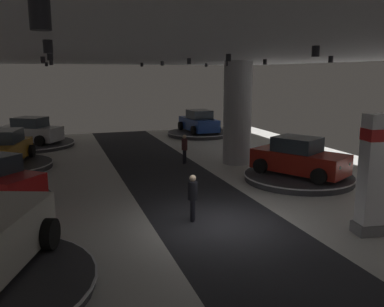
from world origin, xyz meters
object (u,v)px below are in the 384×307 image
(column_right, at_px, (237,113))
(display_car_mid_right, at_px, (299,158))
(display_platform_deep_right, at_px, (199,133))
(visitor_walking_near, at_px, (184,147))
(display_platform_mid_right, at_px, (298,177))
(display_platform_far_left, at_px, (5,166))
(display_car_deep_right, at_px, (199,122))
(display_car_deep_left, at_px, (29,131))
(visitor_walking_far, at_px, (193,195))
(display_car_far_left, at_px, (3,148))
(brand_sign_pylon, at_px, (379,173))
(display_platform_deep_left, at_px, (30,144))

(column_right, bearing_deg, display_car_mid_right, -75.49)
(display_platform_deep_right, xyz_separation_m, visitor_walking_near, (-4.04, -9.07, 0.73))
(display_platform_deep_right, relative_size, visitor_walking_near, 3.08)
(display_platform_mid_right, relative_size, display_car_mid_right, 1.10)
(display_platform_far_left, bearing_deg, display_car_deep_right, 28.92)
(display_car_deep_left, distance_m, display_car_mid_right, 18.02)
(display_car_deep_left, relative_size, visitor_walking_far, 2.84)
(display_car_far_left, bearing_deg, display_platform_far_left, -103.38)
(brand_sign_pylon, height_order, visitor_walking_near, brand_sign_pylon)
(column_right, height_order, display_platform_mid_right, column_right)
(column_right, distance_m, visitor_walking_near, 3.39)
(column_right, distance_m, display_platform_far_left, 12.45)
(display_platform_mid_right, height_order, display_car_mid_right, display_car_mid_right)
(brand_sign_pylon, bearing_deg, column_right, 89.22)
(visitor_walking_near, bearing_deg, display_car_deep_left, 135.01)
(visitor_walking_near, distance_m, visitor_walking_far, 8.75)
(display_platform_deep_right, distance_m, visitor_walking_near, 9.95)
(display_platform_mid_right, xyz_separation_m, visitor_walking_near, (-3.85, 5.12, 0.74))
(visitor_walking_far, bearing_deg, display_platform_deep_left, 109.45)
(display_car_mid_right, bearing_deg, display_platform_mid_right, -61.10)
(display_car_deep_left, relative_size, display_platform_mid_right, 0.90)
(display_platform_deep_right, bearing_deg, brand_sign_pylon, -94.10)
(display_platform_far_left, height_order, display_platform_mid_right, display_platform_far_left)
(brand_sign_pylon, distance_m, display_car_deep_right, 20.32)
(brand_sign_pylon, relative_size, display_car_deep_left, 0.82)
(display_car_deep_left, height_order, display_car_deep_right, display_car_deep_right)
(display_car_far_left, bearing_deg, visitor_walking_near, -10.87)
(column_right, bearing_deg, display_car_far_left, 167.81)
(display_car_deep_left, distance_m, display_car_deep_right, 12.33)
(display_platform_deep_left, xyz_separation_m, display_car_deep_right, (12.33, 0.76, 0.93))
(column_right, relative_size, display_car_deep_right, 1.28)
(display_platform_deep_left, bearing_deg, display_platform_far_left, -97.78)
(brand_sign_pylon, height_order, display_car_far_left, brand_sign_pylon)
(column_right, height_order, display_car_far_left, column_right)
(display_platform_mid_right, relative_size, display_car_deep_right, 1.16)
(brand_sign_pylon, xyz_separation_m, display_platform_mid_right, (1.27, 6.09, -1.75))
(visitor_walking_far, bearing_deg, visitor_walking_near, 74.15)
(display_platform_deep_left, bearing_deg, display_car_deep_left, -31.64)
(column_right, bearing_deg, display_platform_far_left, 167.96)
(display_car_deep_right, bearing_deg, display_car_deep_left, -176.37)
(display_car_deep_left, bearing_deg, display_platform_deep_left, 148.36)
(column_right, height_order, display_platform_deep_left, column_right)
(brand_sign_pylon, distance_m, visitor_walking_far, 5.80)
(display_platform_far_left, distance_m, display_car_deep_right, 15.13)
(display_car_deep_left, xyz_separation_m, display_platform_mid_right, (12.11, -13.38, -0.86))
(column_right, xyz_separation_m, display_car_mid_right, (1.11, -4.29, -1.68))
(display_car_mid_right, height_order, visitor_walking_far, display_car_mid_right)
(display_platform_deep_left, height_order, display_platform_far_left, display_platform_far_left)
(display_platform_deep_right, height_order, visitor_walking_near, visitor_walking_near)
(display_platform_far_left, bearing_deg, display_platform_mid_right, -27.74)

